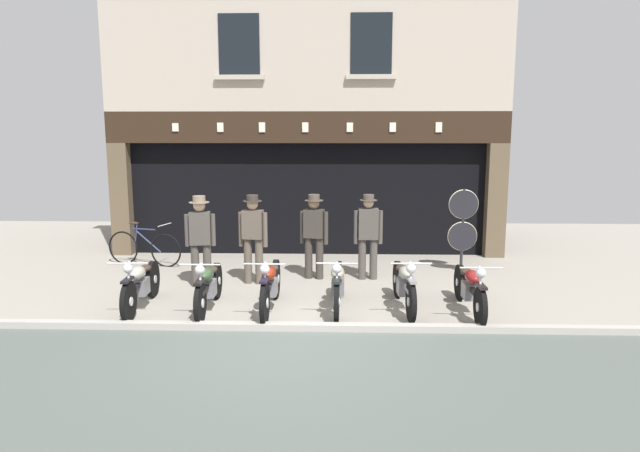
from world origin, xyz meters
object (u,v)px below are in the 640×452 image
at_px(salesman_left, 200,236).
at_px(tyre_sign_pole, 463,222).
at_px(motorcycle_far_left, 141,284).
at_px(motorcycle_left, 208,285).
at_px(advert_board_near, 222,185).
at_px(leaning_bicycle, 144,247).
at_px(salesman_right, 314,232).
at_px(motorcycle_center, 338,284).
at_px(advert_board_far, 178,180).
at_px(shopkeeper_center, 253,234).
at_px(motorcycle_right, 470,288).
at_px(motorcycle_center_right, 404,284).
at_px(motorcycle_center_left, 270,284).
at_px(assistant_far_right, 368,233).

bearing_deg(salesman_left, tyre_sign_pole, -174.17).
bearing_deg(motorcycle_far_left, motorcycle_left, 175.39).
relative_size(advert_board_near, leaning_bicycle, 0.62).
bearing_deg(salesman_right, motorcycle_center, 114.96).
bearing_deg(motorcycle_far_left, salesman_left, -117.81).
bearing_deg(advert_board_far, shopkeeper_center, -51.86).
bearing_deg(salesman_right, motorcycle_right, 152.62).
bearing_deg(motorcycle_right, motorcycle_center_right, -9.54).
bearing_deg(motorcycle_center_left, tyre_sign_pole, -142.64).
distance_m(motorcycle_left, tyre_sign_pole, 5.40).
xyz_separation_m(motorcycle_right, shopkeeper_center, (-3.69, 1.66, 0.53)).
bearing_deg(motorcycle_right, salesman_right, -38.97).
distance_m(motorcycle_far_left, salesman_right, 3.44).
distance_m(salesman_right, assistant_far_right, 1.05).
bearing_deg(advert_board_near, motorcycle_far_left, -96.06).
distance_m(motorcycle_center_left, motorcycle_center, 1.09).
bearing_deg(salesman_right, assistant_far_right, -169.20).
height_order(motorcycle_center, advert_board_near, advert_board_near).
distance_m(motorcycle_center, tyre_sign_pole, 3.69).
bearing_deg(tyre_sign_pole, motorcycle_center, -134.45).
height_order(motorcycle_left, motorcycle_center_right, motorcycle_center_right).
relative_size(motorcycle_far_left, advert_board_near, 1.81).
relative_size(shopkeeper_center, advert_board_far, 1.83).
bearing_deg(shopkeeper_center, advert_board_far, -43.89).
xyz_separation_m(salesman_right, tyre_sign_pole, (3.01, 0.65, 0.12)).
xyz_separation_m(motorcycle_left, tyre_sign_pole, (4.63, 2.72, 0.63)).
distance_m(motorcycle_center_right, tyre_sign_pole, 3.00).
bearing_deg(salesman_right, shopkeeper_center, 30.75).
bearing_deg(motorcycle_right, leaning_bicycle, -26.33).
relative_size(shopkeeper_center, salesman_right, 1.02).
relative_size(salesman_left, tyre_sign_pole, 0.99).
xyz_separation_m(motorcycle_center, salesman_right, (-0.47, 1.94, 0.50)).
xyz_separation_m(salesman_right, leaning_bicycle, (-3.72, 1.03, -0.54)).
relative_size(motorcycle_center_right, shopkeeper_center, 1.17).
height_order(motorcycle_far_left, motorcycle_left, motorcycle_far_left).
height_order(salesman_right, advert_board_far, advert_board_far).
distance_m(salesman_left, advert_board_near, 3.07).
xyz_separation_m(motorcycle_far_left, salesman_right, (2.73, 2.03, 0.50)).
relative_size(motorcycle_right, shopkeeper_center, 1.19).
height_order(motorcycle_center, shopkeeper_center, shopkeeper_center).
relative_size(motorcycle_left, salesman_right, 1.16).
height_order(shopkeeper_center, tyre_sign_pole, tyre_sign_pole).
distance_m(salesman_left, advert_board_far, 3.33).
distance_m(shopkeeper_center, tyre_sign_pole, 4.28).
distance_m(motorcycle_center_right, salesman_left, 3.87).
xyz_separation_m(tyre_sign_pole, advert_board_far, (-6.31, 1.71, 0.69)).
bearing_deg(advert_board_far, tyre_sign_pole, -15.16).
bearing_deg(shopkeeper_center, salesman_left, 21.87).
bearing_deg(motorcycle_center_left, motorcycle_far_left, -0.14).
xyz_separation_m(motorcycle_left, salesman_right, (1.61, 2.06, 0.51)).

